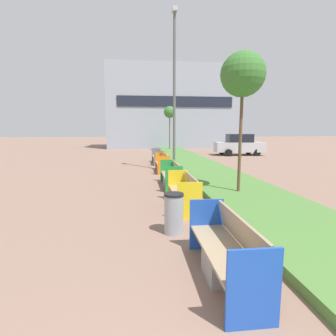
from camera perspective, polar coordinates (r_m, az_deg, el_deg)
planter_grass_strip at (r=12.64m, az=9.88°, el=-1.44°), size 2.80×120.00×0.18m
building_backdrop at (r=34.37m, az=0.90°, el=12.88°), size 15.99×6.59×9.94m
bench_blue_frame at (r=4.14m, az=12.53°, el=-18.00°), size 0.65×2.05×0.94m
bench_yellow_frame at (r=7.40m, az=3.57°, el=-6.01°), size 0.65×1.98×0.94m
bench_green_frame at (r=10.25m, az=0.76°, el=-1.98°), size 0.65×2.10×0.94m
bench_orange_frame at (r=13.83m, az=-1.12°, el=0.65°), size 0.65×1.89×0.94m
bench_grey_frame at (r=17.34m, az=-2.17°, el=2.24°), size 0.65×2.47×0.94m
litter_bin at (r=5.63m, az=1.25°, el=-9.85°), size 0.42×0.42×0.87m
street_lamp_post at (r=14.09m, az=1.39°, el=17.59°), size 0.24×0.44×8.18m
sapling_tree_near at (r=9.00m, az=15.97°, el=18.85°), size 1.40×1.40×4.62m
sapling_tree_far at (r=28.06m, az=0.36°, el=11.98°), size 1.23×1.23×4.68m
parked_car_distant at (r=23.98m, az=15.24°, el=4.90°), size 4.35×2.15×1.86m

